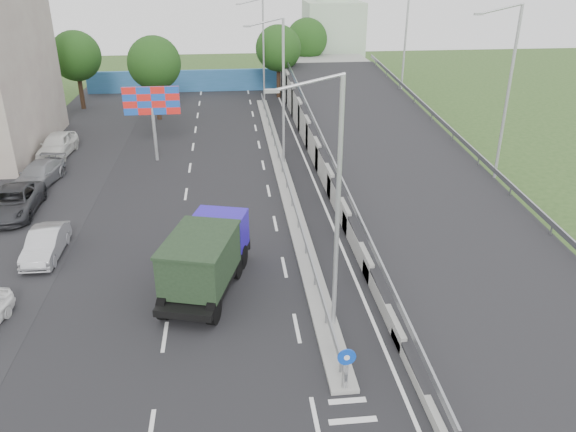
{
  "coord_description": "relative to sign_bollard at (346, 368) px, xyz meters",
  "views": [
    {
      "loc": [
        -3.6,
        -12.71,
        13.7
      ],
      "look_at": [
        -0.88,
        12.23,
        2.2
      ],
      "focal_mm": 35.0,
      "sensor_mm": 36.0,
      "label": 1
    }
  ],
  "objects": [
    {
      "name": "tree_median_far",
      "position": [
        2.0,
        45.83,
        4.14
      ],
      "size": [
        4.8,
        4.8,
        7.6
      ],
      "color": "black",
      "rests_on": "ground"
    },
    {
      "name": "median_guardrail",
      "position": [
        0.0,
        21.83,
        -0.28
      ],
      "size": [
        0.09,
        44.0,
        0.71
      ],
      "color": "gray",
      "rests_on": "median"
    },
    {
      "name": "parked_car_d",
      "position": [
        -16.25,
        21.63,
        -0.3
      ],
      "size": [
        2.85,
        5.34,
        1.47
      ],
      "primitive_type": "imported",
      "rotation": [
        0.0,
        0.0,
        -0.16
      ],
      "color": "gray",
      "rests_on": "ground"
    },
    {
      "name": "blue_wall",
      "position": [
        -4.0,
        49.83,
        0.17
      ],
      "size": [
        30.0,
        0.5,
        2.4
      ],
      "primitive_type": "cube",
      "color": "#245A84",
      "rests_on": "ground"
    },
    {
      "name": "tree_left_mid",
      "position": [
        -10.0,
        37.83,
        4.14
      ],
      "size": [
        4.8,
        4.8,
        7.6
      ],
      "color": "black",
      "rests_on": "ground"
    },
    {
      "name": "tree_ramp_far",
      "position": [
        6.0,
        52.83,
        4.14
      ],
      "size": [
        4.8,
        4.8,
        7.6
      ],
      "color": "black",
      "rests_on": "ground"
    },
    {
      "name": "parked_car_c",
      "position": [
        -16.31,
        16.87,
        -0.26
      ],
      "size": [
        2.77,
        5.63,
        1.54
      ],
      "primitive_type": "imported",
      "rotation": [
        0.0,
        0.0,
        0.04
      ],
      "color": "#2E2F33",
      "rests_on": "ground"
    },
    {
      "name": "overpass_ramp",
      "position": [
        7.5,
        21.83,
        0.72
      ],
      "size": [
        10.0,
        50.0,
        3.5
      ],
      "color": "gray",
      "rests_on": "ground"
    },
    {
      "name": "median",
      "position": [
        0.0,
        21.83,
        -0.93
      ],
      "size": [
        1.0,
        44.0,
        0.2
      ],
      "primitive_type": "cube",
      "color": "gray",
      "rests_on": "ground"
    },
    {
      "name": "lamp_post_near",
      "position": [
        0.11,
        3.83,
        4.77
      ],
      "size": [
        2.74,
        0.18,
        10.08
      ],
      "color": "#B2B5B7",
      "rests_on": "median"
    },
    {
      "name": "parked_car_b",
      "position": [
        -13.0,
        11.28,
        -0.33
      ],
      "size": [
        1.5,
        4.25,
        1.4
      ],
      "primitive_type": "imported",
      "rotation": [
        0.0,
        0.0,
        -0.01
      ],
      "color": "#B1B1B7",
      "rests_on": "ground"
    },
    {
      "name": "church",
      "position": [
        10.0,
        57.83,
        4.28
      ],
      "size": [
        7.0,
        7.0,
        13.8
      ],
      "color": "#B2CCAD",
      "rests_on": "ground"
    },
    {
      "name": "lamp_post_far",
      "position": [
        0.11,
        43.83,
        4.77
      ],
      "size": [
        2.74,
        0.18,
        10.08
      ],
      "color": "#B2B5B7",
      "rests_on": "median"
    },
    {
      "name": "dump_truck",
      "position": [
        -4.84,
        7.43,
        0.61
      ],
      "size": [
        4.2,
        7.15,
        2.97
      ],
      "rotation": [
        0.0,
        0.0,
        -0.28
      ],
      "color": "black",
      "rests_on": "ground"
    },
    {
      "name": "parked_car_e",
      "position": [
        -16.62,
        27.83,
        -0.17
      ],
      "size": [
        2.36,
        5.17,
        1.72
      ],
      "primitive_type": "imported",
      "rotation": [
        0.0,
        0.0,
        -0.07
      ],
      "color": "silver",
      "rests_on": "ground"
    },
    {
      "name": "tree_left_far",
      "position": [
        -18.0,
        42.83,
        4.14
      ],
      "size": [
        4.8,
        4.8,
        7.6
      ],
      "color": "black",
      "rests_on": "ground"
    },
    {
      "name": "parking_strip",
      "position": [
        -16.0,
        17.83,
        -1.03
      ],
      "size": [
        8.0,
        90.0,
        0.05
      ],
      "primitive_type": "cube",
      "color": "black",
      "rests_on": "ground"
    },
    {
      "name": "sign_bollard",
      "position": [
        0.0,
        0.0,
        0.0
      ],
      "size": [
        0.64,
        0.23,
        1.67
      ],
      "color": "black",
      "rests_on": "median"
    },
    {
      "name": "lamp_post_mid",
      "position": [
        0.11,
        23.83,
        4.77
      ],
      "size": [
        2.74,
        0.18,
        10.08
      ],
      "color": "#B2B5B7",
      "rests_on": "median"
    },
    {
      "name": "road_surface",
      "position": [
        -3.0,
        17.83,
        -1.03
      ],
      "size": [
        26.0,
        90.0,
        0.04
      ],
      "primitive_type": "cube",
      "color": "black",
      "rests_on": "ground"
    },
    {
      "name": "billboard",
      "position": [
        -9.0,
        25.83,
        3.15
      ],
      "size": [
        4.0,
        0.24,
        5.5
      ],
      "color": "#B2B5B7",
      "rests_on": "ground"
    }
  ]
}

